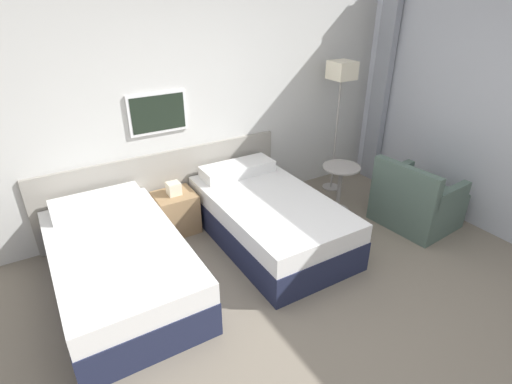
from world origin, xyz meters
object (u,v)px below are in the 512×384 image
bed_near_door (120,265)px  side_table (340,180)px  floor_lamp (341,80)px  armchair (416,203)px  bed_near_window (269,218)px  nightstand (176,211)px

bed_near_door → side_table: size_ratio=3.15×
floor_lamp → armchair: floor_lamp is taller
side_table → armchair: bearing=-51.1°
bed_near_window → floor_lamp: 1.98m
armchair → side_table: bearing=34.0°
bed_near_window → armchair: size_ratio=2.18×
bed_near_door → side_table: 2.71m
armchair → floor_lamp: bearing=4.8°
bed_near_window → bed_near_door: bearing=180.0°
bed_near_window → side_table: size_ratio=3.15×
side_table → nightstand: bearing=162.2°
floor_lamp → side_table: (-0.35, -0.53, -1.07)m
bed_near_window → armchair: (1.65, -0.60, 0.00)m
bed_near_door → nightstand: (0.81, 0.70, -0.03)m
side_table → armchair: size_ratio=0.69×
bed_near_door → floor_lamp: bearing=11.5°
side_table → bed_near_door: bearing=-178.1°
nightstand → armchair: 2.78m
floor_lamp → bed_near_door: bearing=-168.5°
floor_lamp → armchair: size_ratio=1.97×
floor_lamp → armchair: (0.21, -1.23, -1.21)m
nightstand → side_table: bearing=-17.8°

